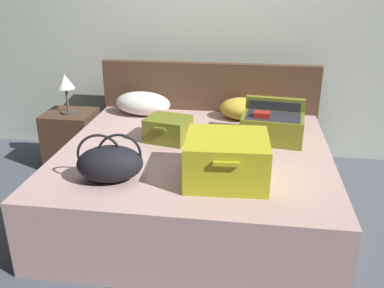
% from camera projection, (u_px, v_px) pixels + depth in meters
% --- Properties ---
extents(ground_plane, '(12.00, 12.00, 0.00)m').
position_uv_depth(ground_plane, '(187.00, 241.00, 2.89)').
color(ground_plane, '#4C515B').
extents(back_wall, '(8.00, 0.10, 2.60)m').
position_uv_depth(back_wall, '(213.00, 19.00, 3.90)').
color(back_wall, '#B7C1B2').
rests_on(back_wall, ground).
extents(bed, '(1.94, 1.83, 0.51)m').
position_uv_depth(bed, '(195.00, 181.00, 3.15)').
color(bed, '#BC9993').
rests_on(bed, ground).
extents(headboard, '(1.98, 0.08, 0.95)m').
position_uv_depth(headboard, '(209.00, 114.00, 3.94)').
color(headboard, '#4C3323').
rests_on(headboard, ground).
extents(hard_case_large, '(0.52, 0.50, 0.28)m').
position_uv_depth(hard_case_large, '(227.00, 159.00, 2.56)').
color(hard_case_large, gold).
rests_on(hard_case_large, bed).
extents(hard_case_medium, '(0.49, 0.40, 0.29)m').
position_uv_depth(hard_case_medium, '(273.00, 125.00, 3.19)').
color(hard_case_medium, olive).
rests_on(hard_case_medium, bed).
extents(hard_case_small, '(0.36, 0.33, 0.18)m').
position_uv_depth(hard_case_small, '(168.00, 129.00, 3.19)').
color(hard_case_small, olive).
rests_on(hard_case_small, bed).
extents(duffel_bag, '(0.45, 0.34, 0.31)m').
position_uv_depth(duffel_bag, '(110.00, 163.00, 2.56)').
color(duffel_bag, black).
rests_on(duffel_bag, bed).
extents(pillow_near_headboard, '(0.41, 0.32, 0.19)m').
position_uv_depth(pillow_near_headboard, '(243.00, 109.00, 3.66)').
color(pillow_near_headboard, gold).
rests_on(pillow_near_headboard, bed).
extents(pillow_center_head, '(0.53, 0.34, 0.21)m').
position_uv_depth(pillow_center_head, '(143.00, 103.00, 3.77)').
color(pillow_center_head, white).
rests_on(pillow_center_head, bed).
extents(nightstand, '(0.44, 0.40, 0.52)m').
position_uv_depth(nightstand, '(72.00, 139.00, 3.93)').
color(nightstand, '#4C3323').
rests_on(nightstand, ground).
extents(table_lamp, '(0.16, 0.16, 0.35)m').
position_uv_depth(table_lamp, '(65.00, 84.00, 3.72)').
color(table_lamp, '#3F3833').
rests_on(table_lamp, nightstand).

